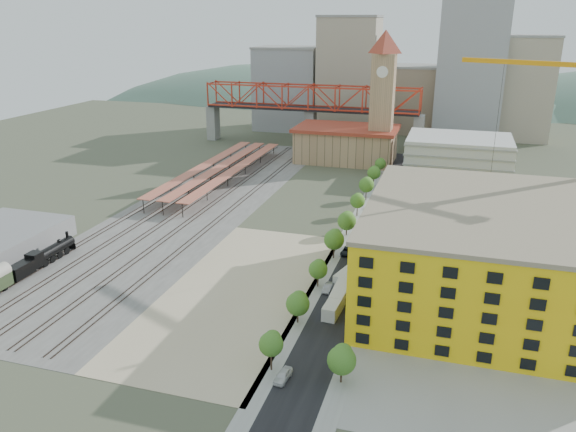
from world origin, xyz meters
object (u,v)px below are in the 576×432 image
(locomotive, at_px, (45,256))
(site_trailer_b, at_px, (340,293))
(construction_building, at_px, (485,252))
(site_trailer_c, at_px, (349,275))
(clock_tower, at_px, (383,86))
(site_trailer_a, at_px, (335,305))
(site_trailer_d, at_px, (361,250))
(car_0, at_px, (283,376))

(locomotive, xyz_separation_m, site_trailer_b, (66.00, 2.80, -0.61))
(construction_building, height_order, site_trailer_b, construction_building)
(locomotive, height_order, site_trailer_c, locomotive)
(clock_tower, relative_size, site_trailer_c, 5.37)
(clock_tower, xyz_separation_m, site_trailer_a, (8.00, -113.83, -27.38))
(site_trailer_c, bearing_deg, site_trailer_d, 105.48)
(clock_tower, relative_size, construction_building, 1.03)
(site_trailer_a, xyz_separation_m, site_trailer_c, (0.00, 13.48, 0.01))
(construction_building, bearing_deg, site_trailer_a, -151.99)
(locomotive, height_order, site_trailer_d, locomotive)
(clock_tower, bearing_deg, construction_building, -71.22)
(clock_tower, xyz_separation_m, site_trailer_b, (8.00, -108.93, -27.36))
(clock_tower, xyz_separation_m, car_0, (5.00, -136.95, -27.94))
(car_0, bearing_deg, construction_building, 58.13)
(site_trailer_b, bearing_deg, construction_building, 19.03)
(construction_building, bearing_deg, site_trailer_d, 152.12)
(car_0, bearing_deg, locomotive, 164.44)
(site_trailer_a, distance_m, car_0, 23.32)
(site_trailer_c, bearing_deg, car_0, -79.21)
(car_0, bearing_deg, clock_tower, 98.35)
(construction_building, distance_m, site_trailer_b, 28.65)
(site_trailer_b, xyz_separation_m, site_trailer_c, (0.00, 8.58, -0.01))
(clock_tower, bearing_deg, site_trailer_d, -84.70)
(locomotive, height_order, site_trailer_a, locomotive)
(clock_tower, xyz_separation_m, locomotive, (-58.00, -111.73, -26.75))
(construction_building, xyz_separation_m, site_trailer_b, (-26.00, -8.93, -8.07))
(site_trailer_a, relative_size, site_trailer_d, 1.03)
(clock_tower, height_order, locomotive, clock_tower)
(clock_tower, distance_m, site_trailer_a, 117.35)
(site_trailer_a, distance_m, site_trailer_d, 27.58)
(clock_tower, height_order, site_trailer_a, clock_tower)
(construction_building, relative_size, site_trailer_a, 5.27)
(locomotive, xyz_separation_m, site_trailer_d, (66.00, 25.49, -0.67))
(construction_building, xyz_separation_m, locomotive, (-92.00, -11.74, -7.46))
(site_trailer_c, bearing_deg, site_trailer_a, -74.52)
(construction_building, bearing_deg, car_0, -128.12)
(site_trailer_a, bearing_deg, car_0, -93.94)
(locomotive, bearing_deg, construction_building, 7.27)
(construction_building, bearing_deg, clock_tower, 108.78)
(site_trailer_a, relative_size, site_trailer_c, 0.99)
(locomotive, distance_m, site_trailer_b, 66.06)
(locomotive, distance_m, site_trailer_d, 70.75)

